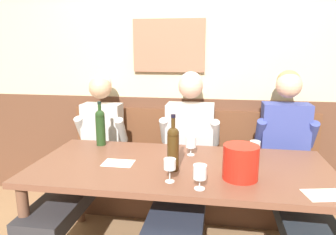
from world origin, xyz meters
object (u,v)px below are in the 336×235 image
(wine_glass_by_bottle, at_px, (255,146))
(wine_glass_center_rear, at_px, (191,143))
(wall_bench, at_px, (189,183))
(person_center_left_seat, at_px, (87,158))
(wine_glass_right_end, at_px, (200,172))
(wine_bottle_amber_mid, at_px, (173,147))
(ice_bucket, at_px, (241,162))
(wine_bottle_clear_water, at_px, (100,126))
(person_center_right_seat, at_px, (293,166))
(dining_table, at_px, (180,176))
(wine_glass_mid_right, at_px, (170,165))
(person_right_seat, at_px, (186,160))

(wine_glass_by_bottle, distance_m, wine_glass_center_rear, 0.46)
(wall_bench, height_order, person_center_left_seat, person_center_left_seat)
(person_center_left_seat, relative_size, wine_glass_right_end, 9.42)
(wine_bottle_amber_mid, bearing_deg, wine_glass_right_end, -53.52)
(ice_bucket, height_order, wine_bottle_clear_water, wine_bottle_clear_water)
(person_center_right_seat, xyz_separation_m, ice_bucket, (-0.42, -0.50, 0.20))
(wall_bench, distance_m, person_center_right_seat, 0.97)
(person_center_left_seat, distance_m, ice_bucket, 1.32)
(dining_table, height_order, wine_glass_right_end, wine_glass_right_end)
(wall_bench, distance_m, ice_bucket, 1.12)
(wine_glass_mid_right, bearing_deg, ice_bucket, 15.46)
(ice_bucket, bearing_deg, person_right_seat, 126.75)
(wine_bottle_clear_water, bearing_deg, wall_bench, 28.36)
(wine_glass_right_end, bearing_deg, wine_bottle_clear_water, 140.66)
(wine_bottle_amber_mid, xyz_separation_m, wine_glass_by_bottle, (0.55, 0.29, -0.06))
(wall_bench, height_order, wine_bottle_amber_mid, wine_bottle_amber_mid)
(person_center_left_seat, bearing_deg, wine_glass_right_end, -34.51)
(person_center_right_seat, relative_size, wine_glass_center_rear, 9.46)
(wall_bench, xyz_separation_m, wine_glass_mid_right, (-0.03, -1.00, 0.56))
(person_center_right_seat, height_order, wine_glass_mid_right, person_center_right_seat)
(dining_table, xyz_separation_m, wine_bottle_clear_water, (-0.70, 0.35, 0.24))
(wine_glass_by_bottle, bearing_deg, wine_bottle_amber_mid, -151.91)
(person_right_seat, relative_size, wine_glass_mid_right, 9.38)
(wine_glass_by_bottle, relative_size, wine_glass_center_rear, 0.95)
(wall_bench, relative_size, person_center_left_seat, 1.72)
(dining_table, bearing_deg, wine_glass_right_end, -66.69)
(person_center_right_seat, bearing_deg, wine_bottle_amber_mid, -152.88)
(wine_glass_mid_right, xyz_separation_m, wine_glass_center_rear, (0.08, 0.50, -0.01))
(wine_bottle_clear_water, xyz_separation_m, wine_glass_by_bottle, (1.21, -0.15, -0.06))
(dining_table, relative_size, wine_glass_mid_right, 14.01)
(wine_glass_center_rear, height_order, wine_glass_right_end, same)
(wine_bottle_clear_water, distance_m, wine_glass_by_bottle, 1.22)
(wine_glass_mid_right, bearing_deg, wall_bench, 88.24)
(dining_table, relative_size, wine_glass_right_end, 14.13)
(wine_bottle_clear_water, relative_size, wine_glass_mid_right, 2.52)
(person_right_seat, height_order, wine_glass_center_rear, person_right_seat)
(person_right_seat, xyz_separation_m, person_center_right_seat, (0.81, -0.01, 0.00))
(wine_glass_by_bottle, height_order, wine_glass_center_rear, wine_glass_center_rear)
(person_center_left_seat, height_order, wine_glass_by_bottle, person_center_left_seat)
(wine_bottle_amber_mid, bearing_deg, wine_bottle_clear_water, 146.27)
(ice_bucket, distance_m, wine_glass_by_bottle, 0.38)
(person_right_seat, xyz_separation_m, wine_bottle_clear_water, (-0.70, -0.00, 0.25))
(dining_table, height_order, wine_bottle_clear_water, wine_bottle_clear_water)
(ice_bucket, height_order, wine_glass_center_rear, ice_bucket)
(wall_bench, relative_size, wine_glass_mid_right, 16.10)
(person_center_left_seat, bearing_deg, wine_glass_mid_right, -37.14)
(wine_glass_center_rear, relative_size, wine_glass_right_end, 1.00)
(wine_glass_mid_right, relative_size, wine_glass_center_rear, 1.01)
(wall_bench, relative_size, dining_table, 1.15)
(wine_glass_right_end, bearing_deg, wall_bench, 98.00)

